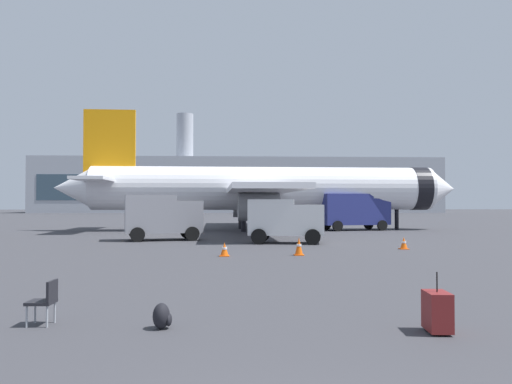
{
  "coord_description": "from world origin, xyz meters",
  "views": [
    {
      "loc": [
        -0.39,
        -3.96,
        2.35
      ],
      "look_at": [
        1.07,
        24.41,
        3.0
      ],
      "focal_mm": 35.48,
      "sensor_mm": 36.0,
      "label": 1
    }
  ],
  "objects_px": {
    "safety_cone_far": "(259,222)",
    "safety_cone_outer": "(404,243)",
    "airplane_at_gate": "(262,189)",
    "service_truck": "(162,215)",
    "rolling_suitcase": "(437,311)",
    "gate_chair": "(45,299)",
    "safety_cone_near": "(299,247)",
    "safety_cone_mid": "(224,249)",
    "cargo_van": "(285,219)",
    "traveller_backpack": "(162,316)",
    "fuel_truck": "(353,210)"
  },
  "relations": [
    {
      "from": "safety_cone_near",
      "to": "traveller_backpack",
      "type": "relative_size",
      "value": 1.69
    },
    {
      "from": "fuel_truck",
      "to": "safety_cone_mid",
      "type": "relative_size",
      "value": 10.3
    },
    {
      "from": "service_truck",
      "to": "fuel_truck",
      "type": "xyz_separation_m",
      "value": [
        15.15,
        11.34,
        0.16
      ]
    },
    {
      "from": "rolling_suitcase",
      "to": "traveller_backpack",
      "type": "bearing_deg",
      "value": 173.81
    },
    {
      "from": "airplane_at_gate",
      "to": "traveller_backpack",
      "type": "bearing_deg",
      "value": -96.67
    },
    {
      "from": "service_truck",
      "to": "safety_cone_outer",
      "type": "distance_m",
      "value": 15.1
    },
    {
      "from": "airplane_at_gate",
      "to": "safety_cone_outer",
      "type": "xyz_separation_m",
      "value": [
        6.11,
        -19.01,
        -3.35
      ]
    },
    {
      "from": "safety_cone_mid",
      "to": "rolling_suitcase",
      "type": "distance_m",
      "value": 14.12
    },
    {
      "from": "service_truck",
      "to": "gate_chair",
      "type": "xyz_separation_m",
      "value": [
        0.76,
        -22.69,
        -1.11
      ]
    },
    {
      "from": "airplane_at_gate",
      "to": "rolling_suitcase",
      "type": "height_order",
      "value": "airplane_at_gate"
    },
    {
      "from": "safety_cone_near",
      "to": "traveller_backpack",
      "type": "height_order",
      "value": "safety_cone_near"
    },
    {
      "from": "safety_cone_far",
      "to": "rolling_suitcase",
      "type": "distance_m",
      "value": 43.39
    },
    {
      "from": "safety_cone_near",
      "to": "safety_cone_mid",
      "type": "xyz_separation_m",
      "value": [
        -3.37,
        -0.23,
        -0.09
      ]
    },
    {
      "from": "safety_cone_outer",
      "to": "rolling_suitcase",
      "type": "relative_size",
      "value": 0.57
    },
    {
      "from": "safety_cone_near",
      "to": "safety_cone_far",
      "type": "distance_m",
      "value": 29.62
    },
    {
      "from": "traveller_backpack",
      "to": "fuel_truck",
      "type": "bearing_deg",
      "value": 70.66
    },
    {
      "from": "safety_cone_far",
      "to": "gate_chair",
      "type": "bearing_deg",
      "value": -98.86
    },
    {
      "from": "safety_cone_far",
      "to": "safety_cone_outer",
      "type": "xyz_separation_m",
      "value": [
        5.9,
        -26.81,
        -0.08
      ]
    },
    {
      "from": "traveller_backpack",
      "to": "safety_cone_outer",
      "type": "bearing_deg",
      "value": 57.49
    },
    {
      "from": "traveller_backpack",
      "to": "gate_chair",
      "type": "distance_m",
      "value": 2.35
    },
    {
      "from": "service_truck",
      "to": "gate_chair",
      "type": "distance_m",
      "value": 22.73
    },
    {
      "from": "rolling_suitcase",
      "to": "traveller_backpack",
      "type": "relative_size",
      "value": 2.29
    },
    {
      "from": "safety_cone_near",
      "to": "safety_cone_mid",
      "type": "bearing_deg",
      "value": -176.02
    },
    {
      "from": "safety_cone_near",
      "to": "safety_cone_outer",
      "type": "bearing_deg",
      "value": 25.75
    },
    {
      "from": "rolling_suitcase",
      "to": "gate_chair",
      "type": "relative_size",
      "value": 1.28
    },
    {
      "from": "cargo_van",
      "to": "traveller_backpack",
      "type": "distance_m",
      "value": 20.75
    },
    {
      "from": "safety_cone_outer",
      "to": "traveller_backpack",
      "type": "xyz_separation_m",
      "value": [
        -10.21,
        -16.03,
        -0.08
      ]
    },
    {
      "from": "safety_cone_near",
      "to": "safety_cone_far",
      "type": "relative_size",
      "value": 1.04
    },
    {
      "from": "traveller_backpack",
      "to": "gate_chair",
      "type": "bearing_deg",
      "value": 169.99
    },
    {
      "from": "safety_cone_mid",
      "to": "fuel_truck",
      "type": "bearing_deg",
      "value": 62.72
    },
    {
      "from": "airplane_at_gate",
      "to": "cargo_van",
      "type": "distance_m",
      "value": 15.0
    },
    {
      "from": "airplane_at_gate",
      "to": "safety_cone_near",
      "type": "xyz_separation_m",
      "value": [
        0.29,
        -21.82,
        -3.26
      ]
    },
    {
      "from": "rolling_suitcase",
      "to": "service_truck",
      "type": "bearing_deg",
      "value": 108.91
    },
    {
      "from": "safety_cone_mid",
      "to": "airplane_at_gate",
      "type": "bearing_deg",
      "value": 82.06
    },
    {
      "from": "safety_cone_outer",
      "to": "gate_chair",
      "type": "bearing_deg",
      "value": -128.69
    },
    {
      "from": "airplane_at_gate",
      "to": "gate_chair",
      "type": "relative_size",
      "value": 41.49
    },
    {
      "from": "service_truck",
      "to": "rolling_suitcase",
      "type": "bearing_deg",
      "value": -71.09
    },
    {
      "from": "airplane_at_gate",
      "to": "safety_cone_mid",
      "type": "height_order",
      "value": "airplane_at_gate"
    },
    {
      "from": "airplane_at_gate",
      "to": "fuel_truck",
      "type": "relative_size",
      "value": 5.6
    },
    {
      "from": "fuel_truck",
      "to": "safety_cone_mid",
      "type": "bearing_deg",
      "value": -117.28
    },
    {
      "from": "safety_cone_near",
      "to": "gate_chair",
      "type": "xyz_separation_m",
      "value": [
        -6.69,
        -12.82,
        0.1
      ]
    },
    {
      "from": "rolling_suitcase",
      "to": "traveller_backpack",
      "type": "distance_m",
      "value": 5.07
    },
    {
      "from": "fuel_truck",
      "to": "safety_cone_near",
      "type": "height_order",
      "value": "fuel_truck"
    },
    {
      "from": "airplane_at_gate",
      "to": "cargo_van",
      "type": "xyz_separation_m",
      "value": [
        0.44,
        -14.83,
        -2.21
      ]
    },
    {
      "from": "safety_cone_far",
      "to": "rolling_suitcase",
      "type": "height_order",
      "value": "rolling_suitcase"
    },
    {
      "from": "service_truck",
      "to": "cargo_van",
      "type": "height_order",
      "value": "service_truck"
    },
    {
      "from": "cargo_van",
      "to": "safety_cone_mid",
      "type": "bearing_deg",
      "value": -115.97
    },
    {
      "from": "airplane_at_gate",
      "to": "safety_cone_far",
      "type": "distance_m",
      "value": 8.46
    },
    {
      "from": "safety_cone_mid",
      "to": "gate_chair",
      "type": "distance_m",
      "value": 13.02
    },
    {
      "from": "traveller_backpack",
      "to": "airplane_at_gate",
      "type": "bearing_deg",
      "value": 83.33
    }
  ]
}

